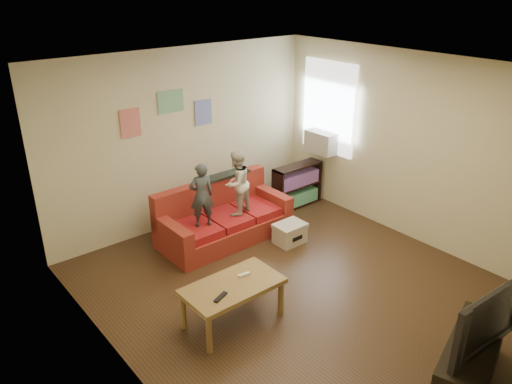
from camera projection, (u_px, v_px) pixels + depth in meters
room_shell at (300, 190)px, 5.74m from camera, size 4.52×5.02×2.72m
sofa at (222, 219)px, 7.39m from camera, size 1.95×0.90×0.86m
child_a at (202, 195)px, 6.78m from camera, size 0.39×0.32×0.92m
child_b at (237, 183)px, 7.12m from camera, size 0.55×0.48×0.96m
coffee_table at (233, 290)px, 5.51m from camera, size 1.10×0.61×0.50m
remote at (221, 297)px, 5.25m from camera, size 0.20×0.12×0.02m
game_controller at (244, 275)px, 5.63m from camera, size 0.15×0.06×0.03m
bookshelf at (297, 188)px, 8.40m from camera, size 0.91×0.27×0.73m
window at (328, 107)px, 8.08m from camera, size 0.04×1.08×1.48m
ac_unit at (322, 142)px, 8.23m from camera, size 0.28×0.55×0.35m
artwork_left at (130, 123)px, 6.84m from camera, size 0.30×0.01×0.40m
artwork_center at (171, 102)px, 7.14m from camera, size 0.42×0.01×0.32m
artwork_right at (203, 112)px, 7.56m from camera, size 0.30×0.01×0.38m
file_box at (290, 233)px, 7.28m from camera, size 0.45×0.34×0.31m
tv_stand at (470, 362)px, 4.76m from camera, size 1.33×0.78×0.47m
television at (480, 314)px, 4.53m from camera, size 1.12×0.21×0.64m
tissue at (277, 223)px, 7.78m from camera, size 0.11×0.11×0.11m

